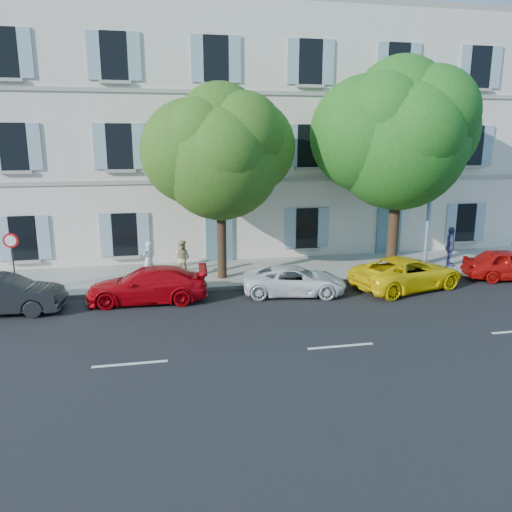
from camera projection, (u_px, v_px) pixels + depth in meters
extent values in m
plane|color=black|center=(302.00, 303.00, 18.41)|extent=(90.00, 90.00, 0.00)
cube|color=#A09E96|center=(274.00, 271.00, 22.64)|extent=(36.00, 4.50, 0.15)
cube|color=#9E998E|center=(286.00, 284.00, 20.57)|extent=(36.00, 0.16, 0.16)
cube|color=silver|center=(250.00, 138.00, 26.77)|extent=(28.00, 7.00, 12.00)
imported|color=black|center=(2.00, 295.00, 17.22)|extent=(4.18, 1.73, 1.35)
imported|color=#B3050D|center=(147.00, 285.00, 18.48)|extent=(4.55, 2.09, 1.29)
imported|color=white|center=(294.00, 280.00, 19.39)|extent=(4.27, 2.53, 1.11)
imported|color=yellow|center=(407.00, 273.00, 20.10)|extent=(5.13, 3.38, 1.31)
imported|color=#B40E0B|center=(511.00, 265.00, 21.40)|extent=(4.15, 2.38, 1.33)
cylinder|color=#3A2819|center=(222.00, 242.00, 20.96)|extent=(0.39, 0.39, 3.12)
ellipsoid|color=#3C721D|center=(220.00, 158.00, 20.18)|extent=(5.00, 5.00, 5.50)
cylinder|color=#3A2819|center=(393.00, 233.00, 21.74)|extent=(0.46, 0.46, 3.51)
ellipsoid|color=#29791F|center=(399.00, 142.00, 20.85)|extent=(5.70, 5.70, 6.27)
cylinder|color=#383A3D|center=(14.00, 269.00, 18.63)|extent=(0.06, 0.06, 2.03)
cylinder|color=red|center=(11.00, 241.00, 18.35)|extent=(0.55, 0.09, 0.55)
cylinder|color=#7293BF|center=(431.00, 179.00, 21.14)|extent=(0.16, 0.16, 8.19)
cylinder|color=#7293BF|center=(449.00, 76.00, 19.52)|extent=(0.21, 1.44, 0.10)
cube|color=#383A3D|center=(460.00, 78.00, 18.88)|extent=(0.29, 0.48, 0.18)
imported|color=silver|center=(149.00, 260.00, 21.16)|extent=(0.68, 0.66, 1.56)
imported|color=tan|center=(182.00, 259.00, 21.24)|extent=(0.97, 0.88, 1.60)
imported|color=#4C4F8B|center=(450.00, 247.00, 23.07)|extent=(0.76, 1.16, 1.83)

